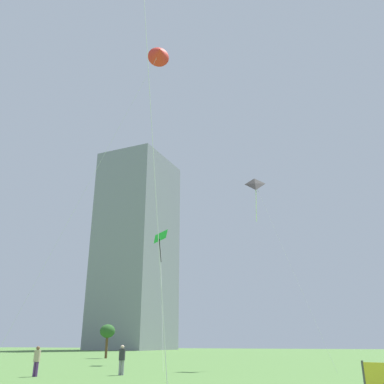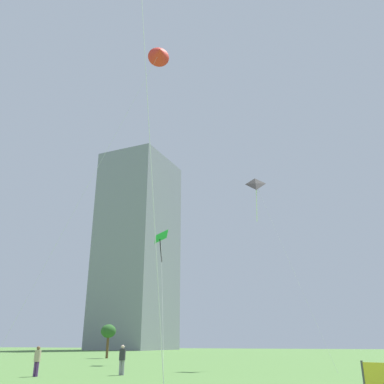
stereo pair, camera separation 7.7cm
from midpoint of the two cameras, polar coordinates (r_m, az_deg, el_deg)
name	(u,v)px [view 2 (the right image)]	position (r m, az deg, el deg)	size (l,w,h in m)	color
person_standing_0	(37,359)	(29.03, -20.66, -20.90)	(0.39, 0.39, 1.75)	#593372
person_standing_1	(122,358)	(28.95, -9.60, -21.76)	(0.40, 0.40, 1.81)	gray
kite_flying_1	(161,239)	(45.01, -4.28, -6.51)	(6.28, 10.68, 13.37)	silver
kite_flying_2	(256,187)	(39.48, 8.95, 0.68)	(6.68, 4.75, 16.93)	silver
kite_flying_4	(159,53)	(33.73, -4.51, 18.68)	(9.31, 5.32, 24.04)	silver
park_tree_1	(108,332)	(59.41, -11.52, -18.51)	(2.01, 2.01, 4.29)	brown
distant_highrise_0	(138,249)	(128.62, -7.53, -7.83)	(18.34, 22.65, 58.36)	gray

